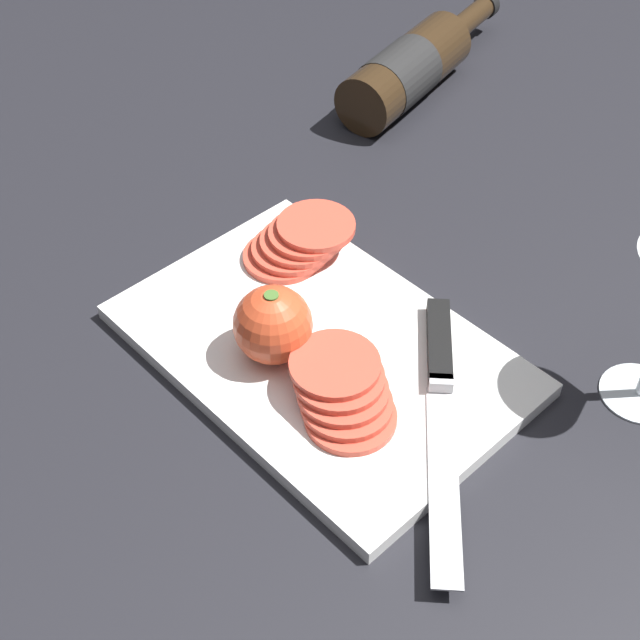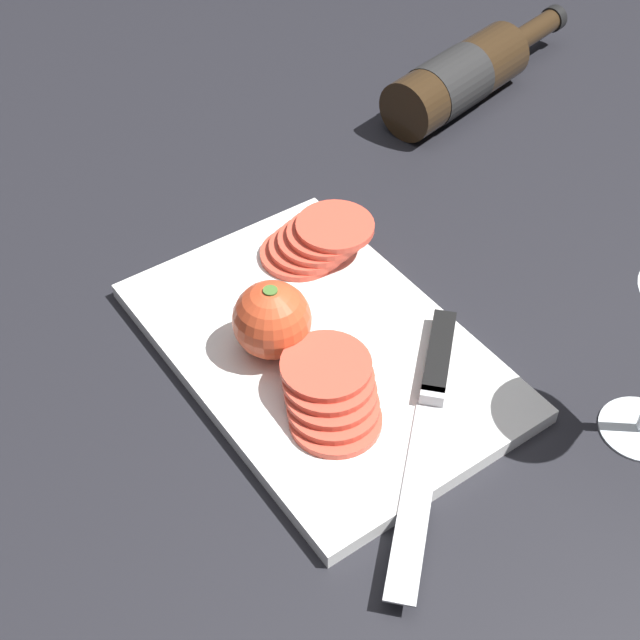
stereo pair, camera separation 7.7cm
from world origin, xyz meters
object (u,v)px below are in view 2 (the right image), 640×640
whole_tomato (272,320)px  tomato_slice_stack_near (331,392)px  wine_bottle (462,76)px  tomato_slice_stack_far (317,240)px  knife (434,386)px

whole_tomato → tomato_slice_stack_near: size_ratio=0.64×
tomato_slice_stack_near → whole_tomato: bearing=-178.0°
wine_bottle → tomato_slice_stack_near: wine_bottle is taller
whole_tomato → tomato_slice_stack_far: size_ratio=0.63×
wine_bottle → knife: wine_bottle is taller
knife → tomato_slice_stack_near: bearing=-67.6°
tomato_slice_stack_far → knife: bearing=-6.1°
tomato_slice_stack_far → tomato_slice_stack_near: bearing=-31.7°
wine_bottle → whole_tomato: 0.48m
knife → tomato_slice_stack_far: tomato_slice_stack_far is taller
wine_bottle → tomato_slice_stack_far: 0.35m
wine_bottle → tomato_slice_stack_near: size_ratio=2.96×
knife → tomato_slice_stack_near: size_ratio=2.01×
tomato_slice_stack_far → whole_tomato: bearing=-51.9°
whole_tomato → tomato_slice_stack_far: bearing=128.1°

